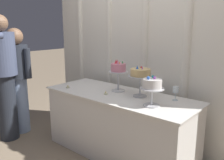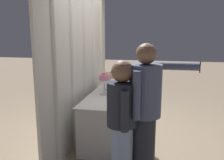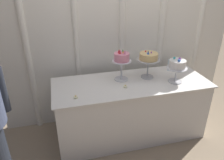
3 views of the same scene
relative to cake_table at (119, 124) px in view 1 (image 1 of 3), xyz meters
name	(u,v)px [view 1 (image 1 of 3)]	position (x,y,z in m)	size (l,w,h in m)	color
ground_plane	(113,156)	(0.00, -0.10, -0.39)	(24.00, 24.00, 0.00)	gray
draped_curtain	(145,27)	(0.01, 0.51, 1.17)	(3.27, 0.20, 2.90)	white
cake_table	(119,124)	(0.00, 0.00, 0.00)	(1.91, 0.73, 0.78)	white
cake_display_leftmost	(118,70)	(-0.10, 0.11, 0.66)	(0.24, 0.24, 0.40)	silver
cake_display_center	(140,74)	(0.24, 0.09, 0.65)	(0.29, 0.29, 0.37)	#B2B2B7
cake_display_rightmost	(152,86)	(0.52, -0.12, 0.60)	(0.24, 0.24, 0.32)	silver
wine_glass	(176,90)	(0.62, 0.21, 0.50)	(0.06, 0.06, 0.15)	silver
tealight_far_left	(68,87)	(-0.70, -0.21, 0.40)	(0.05, 0.05, 0.03)	beige
tealight_near_left	(106,94)	(-0.11, -0.11, 0.40)	(0.05, 0.05, 0.04)	beige
guest_man_dark_suit	(18,77)	(-1.54, -0.44, 0.46)	(0.48, 0.42, 1.55)	#93ADD6
guest_girl_blue_dress	(4,73)	(-1.45, -0.68, 0.56)	(0.49, 0.81, 1.72)	#282D38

